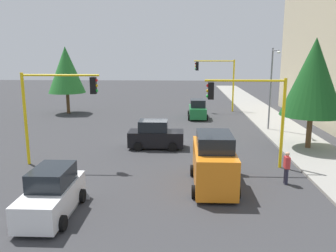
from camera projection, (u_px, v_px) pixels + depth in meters
ground_plane at (159, 141)px, 26.49m from camera, size 120.00×120.00×0.00m
sidewalk_kerb at (280, 127)px, 30.92m from camera, size 80.00×4.00×0.15m
lane_arrow_near at (75, 204)px, 15.36m from camera, size 2.40×1.10×1.10m
traffic_signal_near_left at (251, 105)px, 19.62m from camera, size 0.36×4.59×5.22m
traffic_signal_near_right at (55, 100)px, 20.06m from camera, size 0.36×4.59×5.49m
traffic_signal_far_left at (218, 75)px, 39.08m from camera, size 0.36×4.59×5.88m
street_lamp_curbside at (272, 81)px, 28.73m from camera, size 2.15×0.28×7.00m
tree_opposite_side at (66, 70)px, 37.69m from camera, size 4.01×4.01×7.31m
tree_roadside_near at (314, 77)px, 23.06m from camera, size 4.17×4.17×7.61m
delivery_van_orange at (214, 162)px, 17.16m from camera, size 4.80×2.22×2.77m
car_black at (155, 135)px, 24.35m from camera, size 2.01×3.85×1.98m
car_white at (52, 194)px, 14.23m from camera, size 4.14×1.97×1.98m
car_green at (198, 110)px, 35.50m from camera, size 3.87×1.98×1.98m
pedestrian_crossing at (287, 167)px, 17.55m from camera, size 0.40×0.24×1.70m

